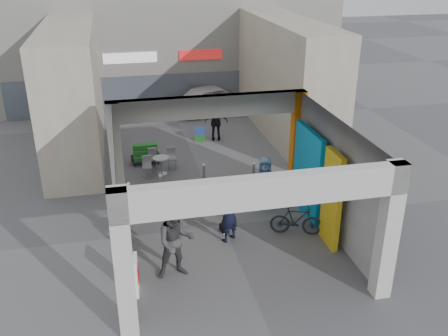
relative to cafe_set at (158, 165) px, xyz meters
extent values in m
plane|color=#595A5F|center=(1.52, -4.44, -0.28)|extent=(90.00, 90.00, 0.00)
cube|color=#BABAB5|center=(-1.48, -8.44, 1.47)|extent=(0.40, 0.40, 3.50)
cube|color=#BABAB5|center=(-1.48, -2.44, 1.47)|extent=(0.40, 0.40, 3.50)
cube|color=#BABAB5|center=(4.52, -8.44, 1.47)|extent=(0.40, 0.40, 3.50)
cube|color=orange|center=(4.52, -2.44, 1.47)|extent=(0.40, 0.40, 3.50)
plane|color=beige|center=(-1.48, -5.44, 1.47)|extent=(0.00, 6.40, 6.40)
plane|color=#A5A6AB|center=(4.52, -5.44, 1.47)|extent=(0.00, 6.40, 6.40)
cube|color=#0C8CC9|center=(4.22, -4.24, 1.12)|extent=(0.15, 2.00, 2.80)
cube|color=gold|center=(4.22, -6.04, 1.12)|extent=(0.15, 1.00, 2.80)
plane|color=#B0AFAB|center=(1.52, -5.44, 3.22)|extent=(6.40, 6.40, 0.00)
cube|color=#BABAB5|center=(1.52, -2.39, 2.87)|extent=(6.40, 0.30, 0.70)
cube|color=#BABAB5|center=(1.52, -8.49, 2.87)|extent=(6.40, 0.30, 0.70)
cube|color=silver|center=(1.52, -2.22, 2.82)|extent=(4.20, 0.05, 0.55)
cube|color=white|center=(1.52, 9.56, 3.72)|extent=(18.00, 4.00, 8.00)
cube|color=#515966|center=(1.52, 7.51, 0.72)|extent=(16.20, 0.06, 1.80)
cube|color=white|center=(-0.48, 7.52, 2.52)|extent=(2.60, 0.06, 0.50)
cube|color=red|center=(3.02, 7.52, 2.52)|extent=(2.20, 0.06, 0.50)
cube|color=#B6AC96|center=(-2.98, 3.06, 2.22)|extent=(2.00, 9.00, 5.00)
cube|color=#B6AC96|center=(6.02, 3.06, 2.22)|extent=(2.00, 9.00, 5.00)
cylinder|color=#989AA1|center=(-0.12, -2.21, 0.13)|extent=(0.09, 0.09, 0.82)
cylinder|color=#989AA1|center=(1.39, -1.93, 0.20)|extent=(0.09, 0.09, 0.96)
cylinder|color=#989AA1|center=(3.10, -2.14, 0.19)|extent=(0.09, 0.09, 0.94)
cube|color=silver|center=(-1.23, -7.09, 0.22)|extent=(0.12, 0.55, 1.00)
cube|color=red|center=(-1.19, -7.09, 0.27)|extent=(0.07, 0.39, 0.40)
cube|color=silver|center=(-1.23, -3.12, 0.22)|extent=(0.18, 0.56, 1.00)
cube|color=red|center=(-1.19, -3.12, 0.27)|extent=(0.11, 0.39, 0.40)
cylinder|color=#97979B|center=(0.10, -0.25, 0.04)|extent=(0.05, 0.05, 0.64)
cylinder|color=#97979B|center=(0.10, -0.25, -0.27)|extent=(0.39, 0.39, 0.02)
cylinder|color=#97979B|center=(0.10, -0.25, 0.36)|extent=(0.62, 0.62, 0.04)
cube|color=#97979B|center=(-0.43, -0.43, -0.08)|extent=(0.34, 0.34, 0.40)
cube|color=#97979B|center=(-0.43, -0.27, 0.31)|extent=(0.34, 0.04, 0.40)
cube|color=#97979B|center=(0.55, 0.19, -0.08)|extent=(0.34, 0.34, 0.40)
cube|color=#97979B|center=(0.55, 0.35, 0.31)|extent=(0.34, 0.04, 0.40)
cube|color=#97979B|center=(-0.16, 0.28, -0.08)|extent=(0.34, 0.34, 0.40)
cube|color=#97979B|center=(-0.16, 0.44, 0.31)|extent=(0.34, 0.04, 0.40)
cube|color=black|center=(-0.39, 0.89, -0.14)|extent=(1.13, 0.57, 0.28)
cube|color=#17531B|center=(-0.39, 0.75, 0.00)|extent=(0.94, 0.33, 0.17)
cube|color=#17531B|center=(-0.39, 0.89, 0.19)|extent=(0.94, 0.33, 0.17)
cube|color=#17531B|center=(-0.39, 1.04, 0.38)|extent=(0.94, 0.33, 0.17)
cube|color=#17531B|center=(2.12, 2.94, -0.14)|extent=(0.53, 0.46, 0.28)
cube|color=navy|center=(2.12, 2.94, 0.14)|extent=(0.53, 0.46, 0.28)
cube|color=black|center=(1.48, -4.76, -0.17)|extent=(0.22, 0.29, 0.22)
cube|color=black|center=(1.48, -4.88, -0.01)|extent=(0.17, 0.14, 0.32)
cube|color=white|center=(1.48, -4.96, -0.05)|extent=(0.13, 0.03, 0.31)
cylinder|color=white|center=(1.43, -4.94, -0.15)|extent=(0.04, 0.04, 0.25)
cylinder|color=white|center=(1.53, -4.94, -0.15)|extent=(0.04, 0.04, 0.25)
sphere|color=black|center=(1.48, -4.90, 0.19)|extent=(0.17, 0.17, 0.17)
cube|color=white|center=(1.48, -4.99, 0.17)|extent=(0.07, 0.11, 0.05)
cone|color=black|center=(1.44, -4.86, 0.27)|extent=(0.06, 0.06, 0.07)
cone|color=black|center=(1.53, -4.86, 0.27)|extent=(0.06, 0.06, 0.07)
imported|color=black|center=(1.49, -5.25, 0.60)|extent=(0.77, 0.71, 1.76)
imported|color=#3E3E41|center=(-0.18, -6.61, 0.73)|extent=(1.02, 0.81, 2.01)
imported|color=#5277A0|center=(3.06, -3.53, 0.59)|extent=(0.96, 0.74, 1.75)
imported|color=black|center=(2.81, 2.77, 0.57)|extent=(1.07, 0.65, 1.70)
imported|color=black|center=(3.82, -3.63, 0.26)|extent=(2.18, 1.53, 1.09)
imported|color=black|center=(3.50, -5.36, 0.18)|extent=(1.59, 0.92, 0.92)
imported|color=silver|center=(3.50, 6.90, 0.42)|extent=(4.45, 3.18, 1.41)
camera|label=1|loc=(-1.33, -17.26, 7.47)|focal=40.00mm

